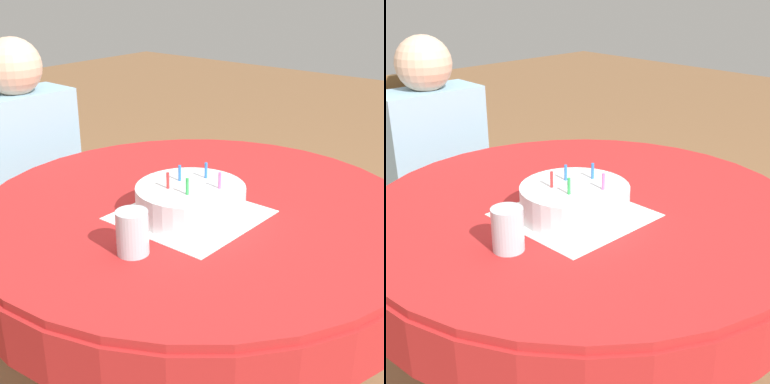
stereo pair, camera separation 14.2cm
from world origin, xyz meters
TOP-DOWN VIEW (x-y plane):
  - dining_table at (0.00, 0.00)m, footprint 1.23×1.23m
  - chair at (0.04, 0.97)m, footprint 0.44×0.44m
  - person at (0.04, 0.87)m, footprint 0.40×0.30m
  - napkin at (-0.07, -0.04)m, footprint 0.33×0.33m
  - birthday_cake at (-0.07, -0.04)m, footprint 0.28×0.28m
  - drinking_glass at (-0.31, -0.06)m, footprint 0.07×0.07m

SIDE VIEW (x-z plane):
  - chair at x=0.04m, z-range 0.02..0.98m
  - dining_table at x=0.00m, z-range 0.29..1.03m
  - person at x=0.04m, z-range 0.12..1.24m
  - napkin at x=-0.07m, z-range 0.75..0.75m
  - birthday_cake at x=-0.07m, z-range 0.73..0.85m
  - drinking_glass at x=-0.31m, z-range 0.75..0.85m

